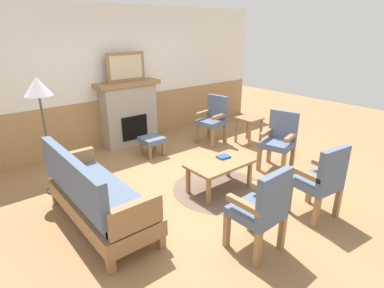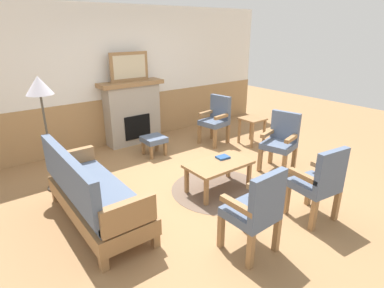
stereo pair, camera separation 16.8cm
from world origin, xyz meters
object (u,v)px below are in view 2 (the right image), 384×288
Objects in this scene: book_on_table at (223,157)px; armchair_front_left at (320,181)px; couch at (93,194)px; coffee_table at (219,166)px; footstool at (154,141)px; framed_picture at (129,67)px; fireplace at (133,112)px; side_table at (252,123)px; floor_lamp_by_couch at (40,93)px; armchair_near_fireplace at (281,139)px; armchair_front_center at (256,209)px; armchair_by_window_left at (216,118)px.

armchair_front_left is (0.29, -1.40, 0.08)m from book_on_table.
couch is at bearing 143.79° from armchair_front_left.
footstool is (-0.04, 1.76, -0.10)m from coffee_table.
framed_picture is at bearing 94.01° from book_on_table.
side_table is (1.89, -1.56, -0.22)m from fireplace.
fireplace is 2.46m from side_table.
framed_picture is 0.83× the size of coffee_table.
floor_lamp_by_couch is at bearing 145.32° from book_on_table.
couch reaches higher than book_on_table.
floor_lamp_by_couch is at bearing -149.97° from fireplace.
framed_picture is 3.17m from armchair_near_fireplace.
coffee_table is at bearing 176.49° from armchair_near_fireplace.
couch reaches higher than side_table.
footstool is 0.24× the size of floor_lamp_by_couch.
framed_picture is at bearing 81.04° from armchair_front_center.
floor_lamp_by_couch is (-0.15, 1.21, 1.05)m from couch.
framed_picture reaches higher than footstool.
framed_picture is 2.19m from floor_lamp_by_couch.
armchair_front_center is at bearing -120.40° from book_on_table.
framed_picture reaches higher than fireplace.
floor_lamp_by_couch is at bearing -149.97° from framed_picture.
armchair_near_fireplace is at bearing -116.41° from side_table.
floor_lamp_by_couch reaches higher than armchair_by_window_left.
armchair_by_window_left is at bearing 0.58° from floor_lamp_by_couch.
side_table is 3.95m from floor_lamp_by_couch.
armchair_by_window_left is 0.74m from side_table.
coffee_table is 0.19m from book_on_table.
fireplace is at bearing 116.27° from armchair_near_fireplace.
framed_picture is 2.76m from book_on_table.
armchair_by_window_left is at bearing 55.05° from armchair_front_center.
armchair_front_center is (-0.58, -3.01, 0.25)m from footstool.
floor_lamp_by_couch is at bearing -179.42° from armchair_by_window_left.
fireplace is 2.54m from book_on_table.
book_on_table is at bearing -128.71° from armchair_by_window_left.
armchair_front_left is (2.21, -1.62, 0.14)m from couch.
armchair_by_window_left is (1.17, 1.46, 0.08)m from book_on_table.
coffee_table is at bearing -151.00° from book_on_table.
armchair_front_left is (-0.88, -2.86, 0.00)m from armchair_by_window_left.
armchair_by_window_left and armchair_front_left have the same top height.
armchair_front_left is (-0.86, -1.23, 0.00)m from armchair_near_fireplace.
side_table is at bearing 42.65° from armchair_front_center.
footstool is at bearing 126.39° from armchair_near_fireplace.
armchair_front_center is at bearing -98.96° from framed_picture.
armchair_by_window_left is 3.37m from floor_lamp_by_couch.
fireplace reaches higher than side_table.
fireplace is 1.33× the size of armchair_front_center.
side_table is at bearing 29.30° from coffee_table.
coffee_table is (0.02, -2.61, -0.27)m from fireplace.
footstool is 0.41× the size of armchair_front_center.
couch is 9.74× the size of book_on_table.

